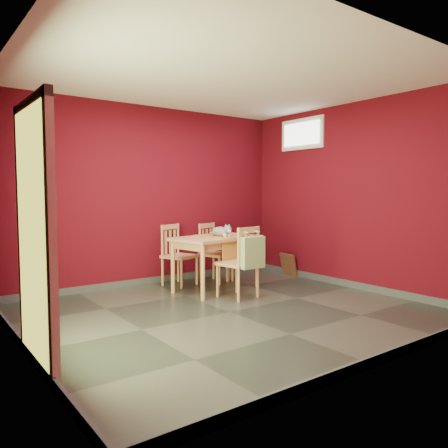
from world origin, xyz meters
TOP-DOWN VIEW (x-y plane):
  - ground at (0.00, 0.00)m, footprint 4.50×4.50m
  - room_shell at (0.00, 0.00)m, footprint 4.50×4.50m
  - doorway at (-2.23, -0.40)m, footprint 0.06×1.01m
  - window at (2.23, 1.00)m, footprint 0.05×0.90m
  - outlet_plate at (1.60, 1.99)m, footprint 0.08×0.02m
  - dining_table at (0.55, 1.04)m, footprint 1.35×0.93m
  - table_runner at (0.55, 0.93)m, footprint 0.43×0.71m
  - chair_far_left at (0.28, 1.69)m, footprint 0.55×0.55m
  - chair_far_right at (0.87, 1.55)m, footprint 0.55×0.55m
  - chair_near at (0.53, 0.47)m, footprint 0.51×0.51m
  - tote_bag at (0.56, 0.25)m, footprint 0.34×0.20m
  - cat at (0.58, 0.99)m, footprint 0.31×0.43m
  - picture_frame at (2.19, 1.24)m, footprint 0.17×0.38m

SIDE VIEW (x-z plane):
  - ground at x=0.00m, z-range 0.00..0.00m
  - room_shell at x=0.00m, z-range -2.20..2.30m
  - picture_frame at x=2.19m, z-range 0.00..0.37m
  - outlet_plate at x=1.60m, z-range 0.24..0.36m
  - chair_far_right at x=0.87m, z-range 0.01..0.93m
  - chair_far_left at x=0.28m, z-range 0.01..0.93m
  - chair_near at x=0.53m, z-range 0.01..0.97m
  - tote_bag at x=0.56m, z-range 0.39..0.87m
  - dining_table at x=0.55m, z-range 0.29..1.07m
  - table_runner at x=0.55m, z-range 0.56..0.89m
  - cat at x=0.58m, z-range 0.78..0.97m
  - doorway at x=-2.23m, z-range 0.06..2.19m
  - window at x=2.23m, z-range 2.10..2.60m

